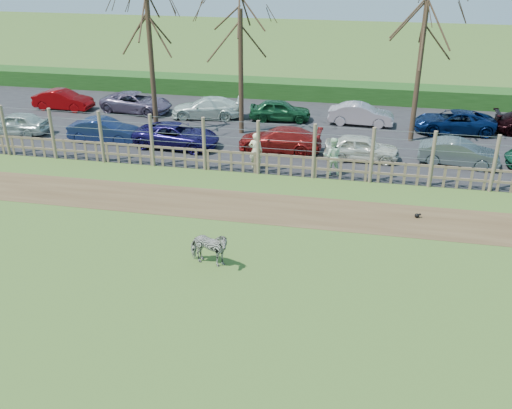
% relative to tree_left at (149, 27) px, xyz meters
% --- Properties ---
extents(ground, '(120.00, 120.00, 0.00)m').
position_rel_tree_left_xyz_m(ground, '(6.50, -12.50, -5.62)').
color(ground, '#61893F').
rests_on(ground, ground).
extents(dirt_strip, '(34.00, 2.80, 0.01)m').
position_rel_tree_left_xyz_m(dirt_strip, '(6.50, -8.00, -5.61)').
color(dirt_strip, brown).
rests_on(dirt_strip, ground).
extents(asphalt, '(44.00, 13.00, 0.04)m').
position_rel_tree_left_xyz_m(asphalt, '(6.50, 2.00, -5.60)').
color(asphalt, '#232326').
rests_on(asphalt, ground).
extents(hedge, '(46.00, 2.00, 1.10)m').
position_rel_tree_left_xyz_m(hedge, '(6.50, 9.00, -5.07)').
color(hedge, '#1E4716').
rests_on(hedge, ground).
extents(fence, '(30.16, 0.16, 2.50)m').
position_rel_tree_left_xyz_m(fence, '(6.50, -4.50, -4.81)').
color(fence, brown).
rests_on(fence, ground).
extents(tree_left, '(4.80, 4.80, 7.88)m').
position_rel_tree_left_xyz_m(tree_left, '(0.00, 0.00, 0.00)').
color(tree_left, '#3D2B1E').
rests_on(tree_left, ground).
extents(tree_mid, '(4.80, 4.80, 6.83)m').
position_rel_tree_left_xyz_m(tree_mid, '(4.50, 1.00, -0.75)').
color(tree_mid, '#3D2B1E').
rests_on(tree_mid, ground).
extents(tree_right, '(4.80, 4.80, 7.35)m').
position_rel_tree_left_xyz_m(tree_right, '(13.50, 1.50, -0.37)').
color(tree_right, '#3D2B1E').
rests_on(tree_right, ground).
extents(zebra, '(1.58, 0.93, 1.25)m').
position_rel_tree_left_xyz_m(zebra, '(6.45, -12.58, -4.99)').
color(zebra, gray).
rests_on(zebra, ground).
extents(visitor_a, '(0.64, 0.43, 1.72)m').
position_rel_tree_left_xyz_m(visitor_a, '(6.29, -4.01, -4.71)').
color(visitor_a, beige).
rests_on(visitor_a, asphalt).
extents(visitor_b, '(0.88, 0.71, 1.72)m').
position_rel_tree_left_xyz_m(visitor_b, '(9.78, -4.00, -4.71)').
color(visitor_b, silver).
rests_on(visitor_b, asphalt).
extents(crow, '(0.24, 0.18, 0.20)m').
position_rel_tree_left_xyz_m(crow, '(13.35, -7.68, -5.52)').
color(crow, black).
rests_on(crow, ground).
extents(car_0, '(3.60, 1.64, 1.20)m').
position_rel_tree_left_xyz_m(car_0, '(-7.38, -1.59, -4.98)').
color(car_0, '#ACBBB3').
rests_on(car_0, asphalt).
extents(car_1, '(3.66, 1.33, 1.20)m').
position_rel_tree_left_xyz_m(car_1, '(-2.20, -1.77, -4.98)').
color(car_1, '#16244F').
rests_on(car_1, asphalt).
extents(car_2, '(4.44, 2.27, 1.20)m').
position_rel_tree_left_xyz_m(car_2, '(1.78, -1.86, -4.98)').
color(car_2, '#150F49').
rests_on(car_2, asphalt).
extents(car_3, '(4.18, 1.79, 1.20)m').
position_rel_tree_left_xyz_m(car_3, '(7.00, -1.42, -4.98)').
color(car_3, maroon).
rests_on(car_3, asphalt).
extents(car_4, '(3.54, 1.45, 1.20)m').
position_rel_tree_left_xyz_m(car_4, '(11.03, -1.86, -4.98)').
color(car_4, silver).
rests_on(car_4, asphalt).
extents(car_5, '(3.77, 1.73, 1.20)m').
position_rel_tree_left_xyz_m(car_5, '(15.49, -1.70, -4.98)').
color(car_5, '#4F5B5B').
rests_on(car_5, asphalt).
extents(car_7, '(3.68, 1.38, 1.20)m').
position_rel_tree_left_xyz_m(car_7, '(-7.26, 3.33, -4.98)').
color(car_7, '#820507').
rests_on(car_7, asphalt).
extents(car_8, '(4.55, 2.57, 1.20)m').
position_rel_tree_left_xyz_m(car_8, '(-2.60, 3.67, -4.98)').
color(car_8, slate).
rests_on(car_8, asphalt).
extents(car_9, '(4.32, 2.22, 1.20)m').
position_rel_tree_left_xyz_m(car_9, '(1.88, 3.38, -4.98)').
color(car_9, silver).
rests_on(car_9, asphalt).
extents(car_10, '(3.66, 1.80, 1.20)m').
position_rel_tree_left_xyz_m(car_10, '(6.19, 3.69, -4.98)').
color(car_10, '#174D29').
rests_on(car_10, asphalt).
extents(car_11, '(3.69, 1.42, 1.20)m').
position_rel_tree_left_xyz_m(car_11, '(10.81, 3.77, -4.98)').
color(car_11, '#C1B0B7').
rests_on(car_11, asphalt).
extents(car_12, '(4.47, 2.35, 1.20)m').
position_rel_tree_left_xyz_m(car_12, '(15.79, 3.32, -4.98)').
color(car_12, '#071944').
rests_on(car_12, asphalt).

